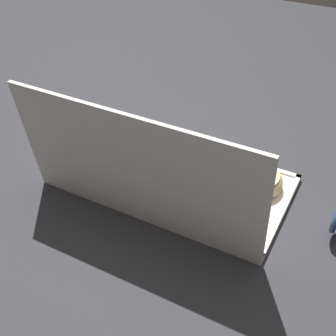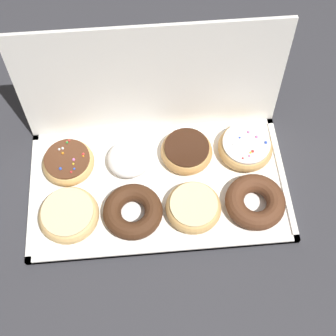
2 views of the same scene
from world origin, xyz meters
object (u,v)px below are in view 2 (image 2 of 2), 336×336
at_px(glazed_ring_donut_0, 69,215).
at_px(sprinkle_donut_4, 68,162).
at_px(donut_box, 159,187).
at_px(powdered_filled_donut_5, 129,159).
at_px(chocolate_cake_ring_donut_3, 255,202).
at_px(chocolate_frosted_donut_6, 187,151).
at_px(glazed_ring_donut_2, 193,207).
at_px(chocolate_cake_ring_donut_1, 133,212).
at_px(sprinkle_donut_7, 245,147).

relative_size(glazed_ring_donut_0, sprinkle_donut_4, 1.10).
bearing_deg(donut_box, powdered_filled_donut_5, 134.77).
relative_size(chocolate_cake_ring_donut_3, chocolate_frosted_donut_6, 1.10).
distance_m(glazed_ring_donut_2, powdered_filled_donut_5, 0.17).
height_order(donut_box, chocolate_frosted_donut_6, chocolate_frosted_donut_6).
distance_m(glazed_ring_donut_0, glazed_ring_donut_2, 0.24).
height_order(donut_box, chocolate_cake_ring_donut_3, chocolate_cake_ring_donut_3).
bearing_deg(powdered_filled_donut_5, chocolate_cake_ring_donut_3, -25.81).
distance_m(glazed_ring_donut_0, powdered_filled_donut_5, 0.17).
bearing_deg(chocolate_cake_ring_donut_1, glazed_ring_donut_2, -0.62).
bearing_deg(glazed_ring_donut_0, glazed_ring_donut_2, -1.04).
xyz_separation_m(donut_box, powdered_filled_donut_5, (-0.06, 0.06, 0.03)).
bearing_deg(chocolate_cake_ring_donut_1, glazed_ring_donut_0, 178.56).
distance_m(glazed_ring_donut_0, chocolate_frosted_donut_6, 0.27).
bearing_deg(sprinkle_donut_4, glazed_ring_donut_2, -26.43).
distance_m(chocolate_cake_ring_donut_1, sprinkle_donut_7, 0.28).
distance_m(glazed_ring_donut_2, sprinkle_donut_7, 0.18).
height_order(chocolate_cake_ring_donut_3, sprinkle_donut_4, sprinkle_donut_4).
distance_m(chocolate_cake_ring_donut_1, glazed_ring_donut_2, 0.12).
height_order(glazed_ring_donut_0, chocolate_cake_ring_donut_3, same).
xyz_separation_m(glazed_ring_donut_2, sprinkle_donut_4, (-0.25, 0.12, -0.00)).
relative_size(donut_box, sprinkle_donut_4, 4.88).
relative_size(glazed_ring_donut_0, chocolate_frosted_donut_6, 1.09).
height_order(sprinkle_donut_4, sprinkle_donut_7, sprinkle_donut_7).
bearing_deg(sprinkle_donut_4, glazed_ring_donut_0, -88.25).
xyz_separation_m(donut_box, chocolate_cake_ring_donut_1, (-0.06, -0.06, 0.02)).
xyz_separation_m(chocolate_cake_ring_donut_1, glazed_ring_donut_2, (0.12, -0.00, 0.00)).
bearing_deg(glazed_ring_donut_0, chocolate_cake_ring_donut_1, -1.44).
relative_size(chocolate_cake_ring_donut_3, powdered_filled_donut_5, 1.32).
height_order(donut_box, sprinkle_donut_7, sprinkle_donut_7).
bearing_deg(powdered_filled_donut_5, sprinkle_donut_4, 178.31).
relative_size(donut_box, sprinkle_donut_7, 4.56).
relative_size(glazed_ring_donut_2, chocolate_frosted_donut_6, 1.01).
bearing_deg(glazed_ring_donut_0, donut_box, 17.67).
relative_size(chocolate_cake_ring_donut_1, sprinkle_donut_7, 1.02).
xyz_separation_m(glazed_ring_donut_0, chocolate_cake_ring_donut_1, (0.13, -0.00, -0.00)).
bearing_deg(donut_box, glazed_ring_donut_2, -43.97).
bearing_deg(chocolate_cake_ring_donut_1, sprinkle_donut_4, 136.52).
distance_m(donut_box, glazed_ring_donut_2, 0.09).
relative_size(chocolate_frosted_donut_6, sprinkle_donut_7, 0.95).
bearing_deg(chocolate_cake_ring_donut_1, chocolate_cake_ring_donut_3, -0.03).
bearing_deg(chocolate_frosted_donut_6, sprinkle_donut_7, -0.31).
xyz_separation_m(chocolate_frosted_donut_6, sprinkle_donut_7, (0.13, -0.00, -0.00)).
height_order(glazed_ring_donut_2, chocolate_cake_ring_donut_3, chocolate_cake_ring_donut_3).
bearing_deg(glazed_ring_donut_0, sprinkle_donut_4, 91.75).
bearing_deg(chocolate_cake_ring_donut_3, glazed_ring_donut_0, 179.49).
height_order(glazed_ring_donut_0, sprinkle_donut_4, sprinkle_donut_4).
relative_size(chocolate_cake_ring_donut_1, sprinkle_donut_4, 1.09).
relative_size(sprinkle_donut_4, chocolate_frosted_donut_6, 0.99).
xyz_separation_m(donut_box, glazed_ring_donut_0, (-0.18, -0.06, 0.02)).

